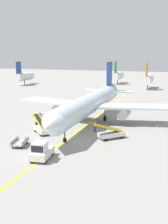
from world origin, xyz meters
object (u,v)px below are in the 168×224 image
object	(u,v)px
belt_loader_aft_hold	(111,133)
safety_cone_wingtip_right	(153,124)
airliner	(91,103)
baggage_tug_near_wing	(43,119)
ground_crew_marshaller	(95,126)
baggage_cart_loaded	(20,142)
safety_cone_wingtip_left	(72,119)
safety_cone_nose_right	(52,117)
belt_loader_forward_hold	(42,128)
pushback_tug	(41,151)
safety_cone_nose_left	(157,126)

from	to	relation	value
belt_loader_aft_hold	safety_cone_wingtip_right	distance (m)	11.04
airliner	safety_cone_wingtip_right	world-z (taller)	airliner
baggage_tug_near_wing	ground_crew_marshaller	world-z (taller)	baggage_tug_near_wing
airliner	baggage_tug_near_wing	size ratio (longest dim) A/B	12.98
safety_cone_wingtip_right	baggage_tug_near_wing	bearing A→B (deg)	-160.10
baggage_tug_near_wing	ground_crew_marshaller	xyz separation A→B (m)	(9.64, -1.31, -0.02)
baggage_tug_near_wing	ground_crew_marshaller	distance (m)	9.73
baggage_cart_loaded	safety_cone_wingtip_left	size ratio (longest dim) A/B	8.73
belt_loader_aft_hold	safety_cone_nose_right	xyz separation A→B (m)	(-13.73, 8.88, -0.56)
safety_cone_nose_right	baggage_tug_near_wing	bearing A→B (deg)	-79.51
belt_loader_aft_hold	safety_cone_wingtip_left	xyz separation A→B (m)	(-9.43, 8.43, -0.56)
baggage_tug_near_wing	ground_crew_marshaller	size ratio (longest dim) A/B	1.60
belt_loader_aft_hold	safety_cone_wingtip_right	xyz separation A→B (m)	(4.71, 9.96, -0.56)
ground_crew_marshaller	belt_loader_forward_hold	bearing A→B (deg)	-156.01
pushback_tug	baggage_tug_near_wing	xyz separation A→B (m)	(-7.35, 14.11, -0.07)
belt_loader_forward_hold	safety_cone_nose_left	bearing A→B (deg)	30.52
belt_loader_forward_hold	baggage_cart_loaded	bearing A→B (deg)	-88.01
belt_loader_forward_hold	belt_loader_aft_hold	size ratio (longest dim) A/B	1.02
pushback_tug	baggage_cart_loaded	world-z (taller)	pushback_tug
baggage_cart_loaded	safety_cone_nose_right	bearing A→B (deg)	101.85
airliner	baggage_cart_loaded	size ratio (longest dim) A/B	9.19
airliner	belt_loader_aft_hold	xyz separation A→B (m)	(5.82, -8.30, -2.64)
baggage_cart_loaded	safety_cone_wingtip_left	bearing A→B (deg)	86.64
airliner	belt_loader_aft_hold	bearing A→B (deg)	-54.96
safety_cone_nose_left	safety_cone_wingtip_right	world-z (taller)	same
belt_loader_aft_hold	safety_cone_wingtip_left	distance (m)	12.67
pushback_tug	baggage_tug_near_wing	distance (m)	15.91
pushback_tug	ground_crew_marshaller	world-z (taller)	pushback_tug
belt_loader_aft_hold	safety_cone_wingtip_left	world-z (taller)	belt_loader_aft_hold
safety_cone_wingtip_left	baggage_tug_near_wing	bearing A→B (deg)	-124.77
safety_cone_wingtip_left	safety_cone_nose_right	bearing A→B (deg)	174.03
pushback_tug	safety_cone_wingtip_left	size ratio (longest dim) A/B	8.72
ground_crew_marshaller	baggage_tug_near_wing	bearing A→B (deg)	172.28
belt_loader_aft_hold	safety_cone_nose_left	distance (m)	10.28
safety_cone_nose_right	safety_cone_wingtip_left	world-z (taller)	same
airliner	safety_cone_nose_right	world-z (taller)	airliner
airliner	safety_cone_wingtip_right	size ratio (longest dim) A/B	80.17
airliner	ground_crew_marshaller	size ratio (longest dim) A/B	20.75
baggage_cart_loaded	ground_crew_marshaller	xyz separation A→B (m)	(7.23, 9.55, 0.44)
baggage_tug_near_wing	safety_cone_nose_right	xyz separation A→B (m)	(-0.97, 5.24, -0.71)
belt_loader_aft_hold	safety_cone_nose_right	world-z (taller)	belt_loader_aft_hold
belt_loader_forward_hold	pushback_tug	bearing A→B (deg)	-61.47
safety_cone_nose_right	safety_cone_wingtip_left	size ratio (longest dim) A/B	1.00
baggage_tug_near_wing	pushback_tug	bearing A→B (deg)	-62.48
baggage_cart_loaded	safety_cone_wingtip_right	distance (m)	22.86
baggage_tug_near_wing	belt_loader_aft_hold	distance (m)	13.27
ground_crew_marshaller	safety_cone_wingtip_right	bearing A→B (deg)	44.26
airliner	baggage_tug_near_wing	world-z (taller)	airliner
belt_loader_forward_hold	safety_cone_nose_right	size ratio (longest dim) A/B	10.34
belt_loader_aft_hold	safety_cone_wingtip_left	size ratio (longest dim) A/B	10.12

